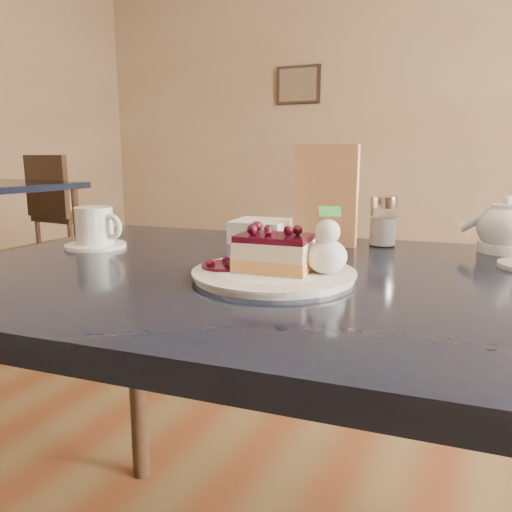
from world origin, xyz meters
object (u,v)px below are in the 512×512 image
at_px(main_table, 282,314).
at_px(tea_set, 510,234).
at_px(dessert_plate, 274,274).
at_px(cheesecake_slice, 274,253).
at_px(coffee_set, 96,230).

bearing_deg(main_table, tea_set, 36.89).
distance_m(dessert_plate, cheesecake_slice, 0.04).
distance_m(main_table, dessert_plate, 0.10).
bearing_deg(coffee_set, cheesecake_slice, -10.90).
relative_size(main_table, coffee_set, 9.12).
bearing_deg(cheesecake_slice, coffee_set, 163.96).
bearing_deg(tea_set, coffee_set, -160.67).
bearing_deg(cheesecake_slice, tea_set, 41.35).
height_order(coffee_set, tea_set, tea_set).
height_order(dessert_plate, tea_set, tea_set).
bearing_deg(coffee_set, dessert_plate, -10.90).
height_order(dessert_plate, coffee_set, coffee_set).
distance_m(main_table, tea_set, 0.50).
bearing_deg(dessert_plate, main_table, 95.14).
bearing_deg(main_table, cheesecake_slice, -90.00).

